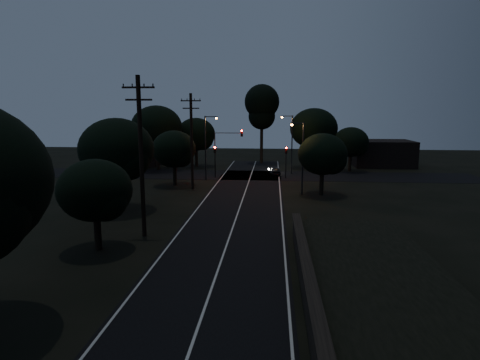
{
  "coord_description": "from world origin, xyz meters",
  "views": [
    {
      "loc": [
        2.95,
        -11.43,
        8.75
      ],
      "look_at": [
        0.0,
        24.0,
        2.5
      ],
      "focal_mm": 30.0,
      "sensor_mm": 36.0,
      "label": 1
    }
  ],
  "objects_px": {
    "car": "(275,171)",
    "streetlight_c": "(301,153)",
    "utility_pole_mid": "(141,155)",
    "streetlight_b": "(291,140)",
    "utility_pole_far": "(192,140)",
    "signal_left": "(215,156)",
    "streetlight_a": "(207,143)",
    "tall_pine": "(262,107)",
    "signal_right": "(286,156)",
    "signal_mast": "(228,144)"
  },
  "relations": [
    {
      "from": "signal_left",
      "to": "signal_right",
      "type": "relative_size",
      "value": 1.0
    },
    {
      "from": "utility_pole_mid",
      "to": "streetlight_a",
      "type": "height_order",
      "value": "utility_pole_mid"
    },
    {
      "from": "signal_mast",
      "to": "utility_pole_mid",
      "type": "bearing_deg",
      "value": -97.04
    },
    {
      "from": "utility_pole_mid",
      "to": "signal_right",
      "type": "relative_size",
      "value": 2.68
    },
    {
      "from": "signal_left",
      "to": "streetlight_c",
      "type": "xyz_separation_m",
      "value": [
        10.43,
        -9.99,
        1.51
      ]
    },
    {
      "from": "tall_pine",
      "to": "streetlight_b",
      "type": "xyz_separation_m",
      "value": [
        4.31,
        -11.0,
        -4.62
      ]
    },
    {
      "from": "utility_pole_far",
      "to": "tall_pine",
      "type": "xyz_separation_m",
      "value": [
        7.0,
        23.0,
        3.77
      ]
    },
    {
      "from": "signal_right",
      "to": "utility_pole_mid",
      "type": "bearing_deg",
      "value": -112.99
    },
    {
      "from": "utility_pole_far",
      "to": "car",
      "type": "distance_m",
      "value": 14.77
    },
    {
      "from": "utility_pole_far",
      "to": "streetlight_c",
      "type": "xyz_separation_m",
      "value": [
        11.83,
        -2.0,
        -1.13
      ]
    },
    {
      "from": "signal_right",
      "to": "streetlight_b",
      "type": "bearing_deg",
      "value": 80.0
    },
    {
      "from": "streetlight_a",
      "to": "streetlight_b",
      "type": "distance_m",
      "value": 12.19
    },
    {
      "from": "utility_pole_mid",
      "to": "tall_pine",
      "type": "xyz_separation_m",
      "value": [
        7.0,
        40.0,
        3.51
      ]
    },
    {
      "from": "signal_left",
      "to": "streetlight_b",
      "type": "bearing_deg",
      "value": 22.05
    },
    {
      "from": "signal_left",
      "to": "utility_pole_mid",
      "type": "bearing_deg",
      "value": -93.21
    },
    {
      "from": "signal_right",
      "to": "signal_mast",
      "type": "bearing_deg",
      "value": 179.97
    },
    {
      "from": "streetlight_a",
      "to": "streetlight_b",
      "type": "relative_size",
      "value": 1.0
    },
    {
      "from": "streetlight_b",
      "to": "streetlight_c",
      "type": "distance_m",
      "value": 14.01
    },
    {
      "from": "streetlight_a",
      "to": "streetlight_c",
      "type": "xyz_separation_m",
      "value": [
        11.14,
        -8.0,
        -0.29
      ]
    },
    {
      "from": "tall_pine",
      "to": "streetlight_c",
      "type": "xyz_separation_m",
      "value": [
        4.83,
        -25.0,
        -4.9
      ]
    },
    {
      "from": "utility_pole_far",
      "to": "streetlight_c",
      "type": "height_order",
      "value": "utility_pole_far"
    },
    {
      "from": "streetlight_a",
      "to": "streetlight_b",
      "type": "bearing_deg",
      "value": 29.48
    },
    {
      "from": "utility_pole_mid",
      "to": "signal_left",
      "type": "height_order",
      "value": "utility_pole_mid"
    },
    {
      "from": "tall_pine",
      "to": "signal_left",
      "type": "distance_m",
      "value": 17.26
    },
    {
      "from": "signal_right",
      "to": "streetlight_a",
      "type": "relative_size",
      "value": 0.51
    },
    {
      "from": "utility_pole_far",
      "to": "streetlight_a",
      "type": "distance_m",
      "value": 6.1
    },
    {
      "from": "streetlight_a",
      "to": "tall_pine",
      "type": "bearing_deg",
      "value": 69.64
    },
    {
      "from": "utility_pole_far",
      "to": "streetlight_b",
      "type": "relative_size",
      "value": 1.31
    },
    {
      "from": "signal_mast",
      "to": "streetlight_b",
      "type": "relative_size",
      "value": 0.78
    },
    {
      "from": "signal_left",
      "to": "signal_right",
      "type": "bearing_deg",
      "value": 0.0
    },
    {
      "from": "streetlight_b",
      "to": "utility_pole_far",
      "type": "bearing_deg",
      "value": -133.3
    },
    {
      "from": "signal_right",
      "to": "car",
      "type": "xyz_separation_m",
      "value": [
        -1.41,
        2.48,
        -2.27
      ]
    },
    {
      "from": "signal_right",
      "to": "streetlight_b",
      "type": "relative_size",
      "value": 0.51
    },
    {
      "from": "signal_mast",
      "to": "streetlight_b",
      "type": "bearing_deg",
      "value": 25.99
    },
    {
      "from": "utility_pole_mid",
      "to": "streetlight_c",
      "type": "xyz_separation_m",
      "value": [
        11.83,
        15.0,
        -1.39
      ]
    },
    {
      "from": "streetlight_b",
      "to": "streetlight_c",
      "type": "relative_size",
      "value": 1.07
    },
    {
      "from": "tall_pine",
      "to": "signal_right",
      "type": "distance_m",
      "value": 16.72
    },
    {
      "from": "signal_right",
      "to": "streetlight_a",
      "type": "height_order",
      "value": "streetlight_a"
    },
    {
      "from": "utility_pole_mid",
      "to": "signal_right",
      "type": "distance_m",
      "value": 27.3
    },
    {
      "from": "utility_pole_mid",
      "to": "car",
      "type": "bearing_deg",
      "value": 71.5
    },
    {
      "from": "utility_pole_mid",
      "to": "streetlight_a",
      "type": "xyz_separation_m",
      "value": [
        0.69,
        23.0,
        -1.1
      ]
    },
    {
      "from": "utility_pole_mid",
      "to": "signal_mast",
      "type": "xyz_separation_m",
      "value": [
        3.09,
        24.99,
        -1.4
      ]
    },
    {
      "from": "signal_left",
      "to": "car",
      "type": "distance_m",
      "value": 8.48
    },
    {
      "from": "utility_pole_far",
      "to": "streetlight_b",
      "type": "bearing_deg",
      "value": 46.7
    },
    {
      "from": "utility_pole_mid",
      "to": "tall_pine",
      "type": "relative_size",
      "value": 0.86
    },
    {
      "from": "car",
      "to": "streetlight_c",
      "type": "bearing_deg",
      "value": 94.38
    },
    {
      "from": "utility_pole_far",
      "to": "signal_mast",
      "type": "xyz_separation_m",
      "value": [
        3.09,
        7.99,
        -1.15
      ]
    },
    {
      "from": "signal_left",
      "to": "signal_right",
      "type": "xyz_separation_m",
      "value": [
        9.2,
        0.0,
        0.0
      ]
    },
    {
      "from": "signal_mast",
      "to": "streetlight_b",
      "type": "xyz_separation_m",
      "value": [
        8.22,
        4.01,
        0.3
      ]
    },
    {
      "from": "signal_right",
      "to": "tall_pine",
      "type": "bearing_deg",
      "value": 103.49
    }
  ]
}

